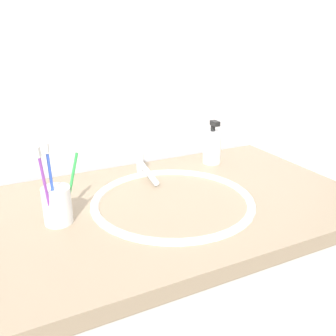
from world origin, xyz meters
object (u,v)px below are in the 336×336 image
(faucet, at_px, (143,166))
(toothbrush_purple, at_px, (45,183))
(toothbrush_blue, at_px, (51,180))
(soap_dispenser, at_px, (212,146))
(toothbrush_green, at_px, (73,177))
(toothbrush_cup, at_px, (57,205))

(faucet, distance_m, toothbrush_purple, 0.41)
(toothbrush_purple, distance_m, toothbrush_blue, 0.02)
(soap_dispenser, bearing_deg, toothbrush_blue, -159.77)
(faucet, xyz_separation_m, toothbrush_green, (-0.26, -0.19, 0.08))
(toothbrush_blue, xyz_separation_m, toothbrush_green, (0.05, 0.01, -0.01))
(toothbrush_cup, height_order, toothbrush_green, toothbrush_green)
(toothbrush_cup, distance_m, soap_dispenser, 0.61)
(toothbrush_blue, bearing_deg, soap_dispenser, 20.23)
(toothbrush_cup, xyz_separation_m, toothbrush_blue, (-0.01, -0.01, 0.08))
(faucet, bearing_deg, soap_dispenser, 3.24)
(toothbrush_purple, bearing_deg, toothbrush_cup, 50.65)
(toothbrush_blue, relative_size, soap_dispenser, 1.34)
(toothbrush_purple, relative_size, toothbrush_blue, 1.01)
(faucet, relative_size, toothbrush_cup, 1.81)
(toothbrush_purple, height_order, toothbrush_green, toothbrush_purple)
(toothbrush_cup, relative_size, toothbrush_purple, 0.45)
(toothbrush_purple, distance_m, soap_dispenser, 0.65)
(faucet, xyz_separation_m, toothbrush_blue, (-0.32, -0.20, 0.09))
(faucet, bearing_deg, toothbrush_green, -144.66)
(faucet, height_order, toothbrush_purple, toothbrush_purple)
(toothbrush_purple, bearing_deg, toothbrush_blue, 45.00)
(toothbrush_purple, xyz_separation_m, toothbrush_blue, (0.02, 0.02, -0.00))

